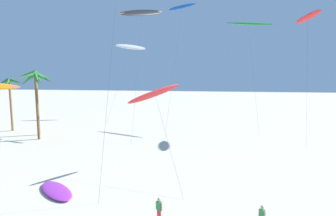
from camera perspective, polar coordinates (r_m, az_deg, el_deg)
name	(u,v)px	position (r m, az deg, el deg)	size (l,w,h in m)	color
palm_tree_1	(10,87)	(53.22, -30.00, 3.72)	(4.89, 4.79, 9.03)	olive
palm_tree_2	(36,83)	(47.57, -25.72, 4.76)	(4.44, 4.62, 10.24)	olive
palm_tree_3	(36,83)	(44.32, -25.78, 4.64)	(5.29, 4.90, 9.96)	brown
flying_kite_0	(155,93)	(27.49, -2.72, 3.05)	(6.07, 9.45, 8.99)	red
flying_kite_2	(308,17)	(48.60, 27.07, 16.47)	(3.34, 10.55, 19.15)	red
flying_kite_3	(182,7)	(47.03, 2.94, 20.26)	(4.59, 9.48, 21.19)	blue
flying_kite_5	(131,47)	(62.97, -7.79, 12.45)	(6.70, 11.41, 16.56)	white
flying_kite_6	(142,13)	(45.42, -5.42, 19.12)	(5.97, 11.31, 20.58)	black
flying_kite_7	(249,24)	(52.72, 16.40, 16.49)	(7.89, 10.72, 19.49)	green
grounded_kite_0	(56,190)	(25.28, -22.19, -15.58)	(4.91, 4.55, 0.31)	purple
person_mid_field	(159,209)	(19.14, -1.87, -20.19)	(0.48, 0.30, 1.67)	red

